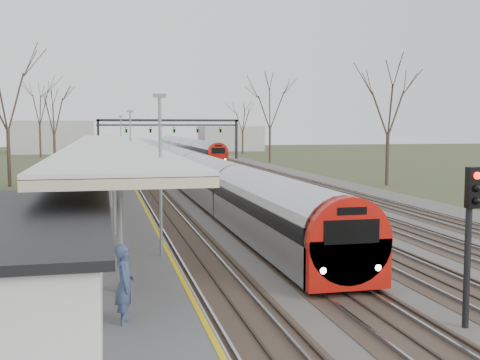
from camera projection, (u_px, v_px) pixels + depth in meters
The scene contains 10 objects.
track_bed at pixel (202, 176), 60.46m from camera, with size 24.00×160.00×0.22m.
platform at pixel (109, 193), 41.37m from camera, with size 3.50×69.00×1.00m, color #9E9B93.
canopy at pixel (109, 145), 36.67m from camera, with size 4.10×50.00×3.11m.
signal_gantry at pixel (169, 127), 89.15m from camera, with size 21.00×0.59×6.08m.
tree_west_far at pixel (6, 90), 49.12m from camera, with size 5.50×5.50×11.33m.
tree_east_far at pixel (389, 99), 50.25m from camera, with size 5.00×5.00×10.30m.
train_near at pixel (173, 161), 60.90m from camera, with size 2.62×90.21×3.05m.
train_far at pixel (186, 147), 103.10m from camera, with size 2.62×60.21×3.05m.
passenger at pixel (125, 284), 12.31m from camera, with size 0.61×0.40×1.68m, color #314260.
signal_post at pixel (470, 223), 14.59m from camera, with size 0.35×0.45×4.10m.
Camera 1 is at (-9.43, -4.60, 5.08)m, focal length 45.00 mm.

